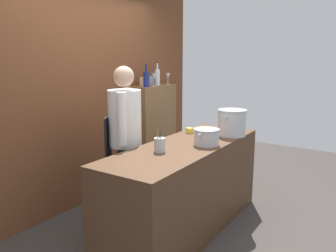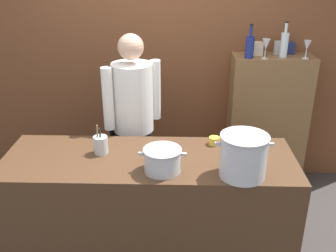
{
  "view_description": "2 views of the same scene",
  "coord_description": "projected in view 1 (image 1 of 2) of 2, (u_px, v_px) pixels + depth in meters",
  "views": [
    {
      "loc": [
        -2.82,
        -1.64,
        1.75
      ],
      "look_at": [
        0.29,
        0.4,
        0.99
      ],
      "focal_mm": 36.5,
      "sensor_mm": 36.0,
      "label": 1
    },
    {
      "loc": [
        0.2,
        -2.42,
        2.22
      ],
      "look_at": [
        0.12,
        0.45,
        0.95
      ],
      "focal_mm": 41.35,
      "sensor_mm": 36.0,
      "label": 2
    }
  ],
  "objects": [
    {
      "name": "utensil_crock",
      "position": [
        160.0,
        145.0,
        3.09
      ],
      "size": [
        0.1,
        0.1,
        0.22
      ],
      "color": "#B7BABF",
      "rests_on": "prep_counter"
    },
    {
      "name": "wine_glass_short",
      "position": [
        154.0,
        77.0,
        4.63
      ],
      "size": [
        0.07,
        0.07,
        0.18
      ],
      "color": "silver",
      "rests_on": "bar_cabinet"
    },
    {
      "name": "spice_tin_cream",
      "position": [
        144.0,
        82.0,
        4.69
      ],
      "size": [
        0.08,
        0.08,
        0.12
      ],
      "primitive_type": "cube",
      "color": "beige",
      "rests_on": "bar_cabinet"
    },
    {
      "name": "chef",
      "position": [
        125.0,
        134.0,
        3.53
      ],
      "size": [
        0.46,
        0.41,
        1.66
      ],
      "rotation": [
        0.0,
        0.0,
        3.72
      ],
      "color": "black",
      "rests_on": "ground_plane"
    },
    {
      "name": "wine_bottle_clear",
      "position": [
        157.0,
        77.0,
        4.82
      ],
      "size": [
        0.07,
        0.07,
        0.32
      ],
      "color": "silver",
      "rests_on": "bar_cabinet"
    },
    {
      "name": "brick_back_panel",
      "position": [
        83.0,
        78.0,
        3.99
      ],
      "size": [
        4.4,
        0.1,
        3.0
      ],
      "primitive_type": "cube",
      "color": "brown",
      "rests_on": "ground_plane"
    },
    {
      "name": "wine_bottle_cobalt",
      "position": [
        146.0,
        79.0,
        4.54
      ],
      "size": [
        0.08,
        0.08,
        0.31
      ],
      "color": "navy",
      "rests_on": "bar_cabinet"
    },
    {
      "name": "stockpot_small",
      "position": [
        206.0,
        137.0,
        3.33
      ],
      "size": [
        0.32,
        0.26,
        0.16
      ],
      "color": "#B7BABF",
      "rests_on": "prep_counter"
    },
    {
      "name": "prep_counter",
      "position": [
        185.0,
        188.0,
        3.45
      ],
      "size": [
        2.09,
        0.7,
        0.9
      ],
      "primitive_type": "cube",
      "color": "#472D1C",
      "rests_on": "ground_plane"
    },
    {
      "name": "wine_glass_wide",
      "position": [
        168.0,
        76.0,
        4.95
      ],
      "size": [
        0.07,
        0.07,
        0.17
      ],
      "color": "silver",
      "rests_on": "bar_cabinet"
    },
    {
      "name": "spice_tin_silver",
      "position": [
        150.0,
        81.0,
        4.87
      ],
      "size": [
        0.07,
        0.07,
        0.12
      ],
      "primitive_type": "cube",
      "color": "#B2B2B7",
      "rests_on": "bar_cabinet"
    },
    {
      "name": "bar_cabinet",
      "position": [
        153.0,
        132.0,
        4.94
      ],
      "size": [
        0.76,
        0.32,
        1.35
      ],
      "primitive_type": "cube",
      "color": "brown",
      "rests_on": "ground_plane"
    },
    {
      "name": "butter_jar",
      "position": [
        189.0,
        130.0,
        3.87
      ],
      "size": [
        0.08,
        0.08,
        0.06
      ],
      "primitive_type": "cylinder",
      "color": "yellow",
      "rests_on": "prep_counter"
    },
    {
      "name": "spice_tin_navy",
      "position": [
        154.0,
        81.0,
        4.98
      ],
      "size": [
        0.07,
        0.07,
        0.11
      ],
      "primitive_type": "cube",
      "color": "navy",
      "rests_on": "bar_cabinet"
    },
    {
      "name": "stockpot_large",
      "position": [
        232.0,
        123.0,
        3.72
      ],
      "size": [
        0.37,
        0.31,
        0.29
      ],
      "color": "#B7BABF",
      "rests_on": "prep_counter"
    },
    {
      "name": "ground_plane",
      "position": [
        184.0,
        229.0,
        3.54
      ],
      "size": [
        8.0,
        8.0,
        0.0
      ],
      "primitive_type": "plane",
      "color": "#383330"
    }
  ]
}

